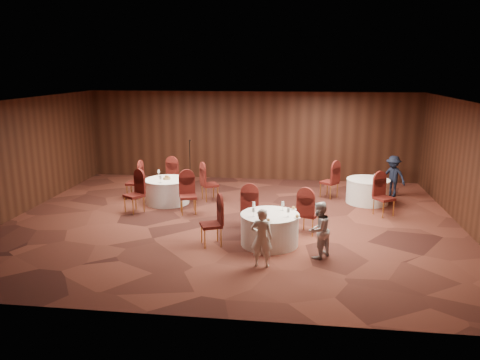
# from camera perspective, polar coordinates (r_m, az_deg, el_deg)

# --- Properties ---
(ground) EXTENTS (12.00, 12.00, 0.00)m
(ground) POSITION_cam_1_polar(r_m,az_deg,el_deg) (12.66, -1.02, -5.03)
(ground) COLOR black
(ground) RESTS_ON ground
(room_shell) EXTENTS (12.00, 12.00, 12.00)m
(room_shell) POSITION_cam_1_polar(r_m,az_deg,el_deg) (12.17, -1.05, 3.77)
(room_shell) COLOR silver
(room_shell) RESTS_ON ground
(table_main) EXTENTS (1.36, 1.36, 0.74)m
(table_main) POSITION_cam_1_polar(r_m,az_deg,el_deg) (10.96, 3.64, -5.98)
(table_main) COLOR silver
(table_main) RESTS_ON ground
(table_left) EXTENTS (1.35, 1.35, 0.74)m
(table_left) POSITION_cam_1_polar(r_m,az_deg,el_deg) (14.40, -8.86, -1.32)
(table_left) COLOR silver
(table_left) RESTS_ON ground
(table_right) EXTENTS (1.29, 1.29, 0.74)m
(table_right) POSITION_cam_1_polar(r_m,az_deg,el_deg) (14.76, 15.28, -1.28)
(table_right) COLOR silver
(table_right) RESTS_ON ground
(chairs_main) EXTENTS (2.93, 1.95, 1.00)m
(chairs_main) POSITION_cam_1_polar(r_m,az_deg,el_deg) (11.51, 2.12, -4.34)
(chairs_main) COLOR #41110D
(chairs_main) RESTS_ON ground
(chairs_left) EXTENTS (3.01, 3.09, 1.00)m
(chairs_left) POSITION_cam_1_polar(r_m,az_deg,el_deg) (14.41, -8.69, -0.79)
(chairs_left) COLOR #41110D
(chairs_left) RESTS_ON ground
(chairs_right) EXTENTS (2.13, 2.42, 1.00)m
(chairs_right) POSITION_cam_1_polar(r_m,az_deg,el_deg) (14.32, 13.83, -1.13)
(chairs_right) COLOR #41110D
(chairs_right) RESTS_ON ground
(tabletop_main) EXTENTS (1.14, 1.14, 0.22)m
(tabletop_main) POSITION_cam_1_polar(r_m,az_deg,el_deg) (10.72, 4.47, -3.80)
(tabletop_main) COLOR silver
(tabletop_main) RESTS_ON table_main
(tabletop_left) EXTENTS (0.89, 0.83, 0.22)m
(tabletop_left) POSITION_cam_1_polar(r_m,az_deg,el_deg) (14.29, -8.90, 0.40)
(tabletop_left) COLOR silver
(tabletop_left) RESTS_ON table_left
(tabletop_right) EXTENTS (0.08, 0.08, 0.22)m
(tabletop_right) POSITION_cam_1_polar(r_m,az_deg,el_deg) (14.43, 16.13, 0.47)
(tabletop_right) COLOR silver
(tabletop_right) RESTS_ON table_right
(mic_stand) EXTENTS (0.24, 0.24, 1.55)m
(mic_stand) POSITION_cam_1_polar(r_m,az_deg,el_deg) (16.80, -6.09, 1.17)
(mic_stand) COLOR black
(mic_stand) RESTS_ON ground
(woman_a) EXTENTS (0.47, 0.32, 1.25)m
(woman_a) POSITION_cam_1_polar(r_m,az_deg,el_deg) (9.69, 2.66, -7.05)
(woman_a) COLOR silver
(woman_a) RESTS_ON ground
(woman_b) EXTENTS (0.75, 0.77, 1.25)m
(woman_b) POSITION_cam_1_polar(r_m,az_deg,el_deg) (10.28, 9.57, -6.01)
(woman_b) COLOR #BCBDC2
(woman_b) RESTS_ON ground
(man_c) EXTENTS (0.98, 0.89, 1.32)m
(man_c) POSITION_cam_1_polar(r_m,az_deg,el_deg) (15.68, 18.14, 0.45)
(man_c) COLOR black
(man_c) RESTS_ON ground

